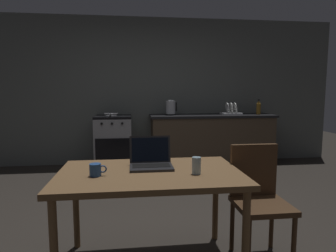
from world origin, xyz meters
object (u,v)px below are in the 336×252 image
Objects in this scene: stove_oven at (114,142)px; dining_table at (150,181)px; frying_pan at (111,114)px; chair at (258,194)px; electric_kettle at (171,108)px; laptop at (151,161)px; drinking_glass at (196,166)px; dish_rack at (231,112)px; bottle at (259,107)px; coffee_mug at (96,170)px.

stove_oven is 2.95m from dining_table.
stove_oven is 2.24× the size of frying_pan.
chair is 2.92m from electric_kettle.
drinking_glass is (0.30, -0.22, 0.01)m from laptop.
frying_pan is 2.08m from dish_rack.
laptop is at bearing 82.58° from dining_table.
electric_kettle is at bearing 1.70° from frying_pan.
bottle is at bearing -0.45° from frying_pan.
chair is 3.32× the size of bottle.
stove_oven is 2.59m from bottle.
coffee_mug is at bearing -88.11° from frying_pan.
drinking_glass is at bearing -75.20° from frying_pan.
drinking_glass is (0.79, -2.99, -0.13)m from frying_pan.
stove_oven reaches higher than drinking_glass.
dish_rack reaches higher than dining_table.
bottle is at bearing -1.08° from stove_oven.
electric_kettle is 1.01m from frying_pan.
stove_oven is at bearing 40.79° from frying_pan.
coffee_mug is (-0.91, -2.99, -0.25)m from electric_kettle.
drinking_glass is at bearing -94.13° from electric_kettle.
laptop is 0.38m from drinking_glass.
frying_pan is 1.17× the size of dish_rack.
stove_oven reaches higher than dining_table.
frying_pan reaches higher than dining_table.
electric_kettle reaches higher than chair.
drinking_glass is (0.32, -0.10, 0.13)m from dining_table.
coffee_mug is at bearing -169.29° from dining_table.
dining_table is at bearing -81.44° from stove_oven.
electric_kettle reaches higher than drinking_glass.
coffee_mug is 0.69m from drinking_glass.
frying_pan is at bearing 104.80° from drinking_glass.
dish_rack is (1.98, 2.99, 0.17)m from coffee_mug.
coffee_mug is (-0.37, -0.07, 0.11)m from dining_table.
laptop is 3.22m from dish_rack.
drinking_glass is at bearing -2.65° from coffee_mug.
bottle is 2.56m from frying_pan.
dining_table is 0.36m from drinking_glass.
frying_pan is (-0.03, -0.03, 0.47)m from stove_oven.
laptop is 1.25× the size of electric_kettle.
drinking_glass is (-1.77, -2.97, -0.23)m from bottle.
dining_table is at bearing -93.93° from laptop.
stove_oven is 3.48× the size of electric_kettle.
dish_rack is at bearing 61.12° from dining_table.
chair reaches higher than dining_table.
dining_table is 3.28× the size of frying_pan.
stove_oven is 2.63× the size of dish_rack.
electric_kettle reaches higher than coffee_mug.
dish_rack is at bearing 0.00° from electric_kettle.
frying_pan is 3.40× the size of coffee_mug.
stove_oven is at bearing 102.73° from laptop.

